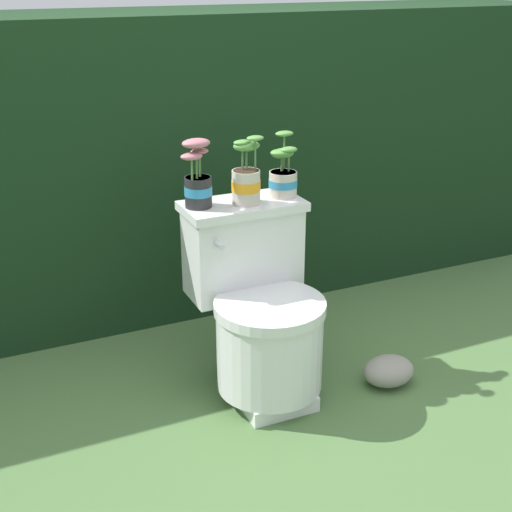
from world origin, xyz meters
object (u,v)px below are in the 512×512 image
Objects in this scene: potted_plant_midleft at (246,179)px; potted_plant_middle at (283,175)px; garden_stone at (389,371)px; toilet at (260,311)px; potted_plant_left at (198,182)px.

potted_plant_middle is (0.15, 0.02, -0.01)m from potted_plant_midleft.
potted_plant_midleft is 0.86m from garden_stone.
potted_plant_middle is (0.15, 0.14, 0.43)m from toilet.
garden_stone is at bearing -35.05° from potted_plant_midleft.
toilet is 2.78× the size of potted_plant_left.
garden_stone is (0.58, -0.33, -0.69)m from potted_plant_left.
potted_plant_midleft is (0.16, -0.03, -0.00)m from potted_plant_left.
toilet is 0.48m from potted_plant_middle.
potted_plant_middle is at bearing 130.42° from garden_stone.
potted_plant_middle is at bearing -1.25° from potted_plant_left.
toilet is 2.95× the size of potted_plant_middle.
potted_plant_midleft is 0.15m from potted_plant_middle.
potted_plant_middle is at bearing 9.01° from potted_plant_midleft.
garden_stone is (0.42, -0.30, -0.68)m from potted_plant_midleft.
potted_plant_left reaches higher than potted_plant_midleft.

